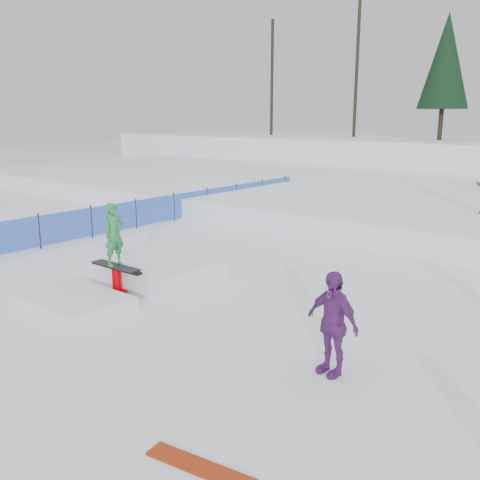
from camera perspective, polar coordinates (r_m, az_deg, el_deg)
The scene contains 6 objects.
ground at distance 11.96m, azimuth -7.96°, elevation -6.50°, with size 120.00×120.00×0.00m, color white.
snow_midrise at distance 25.30m, azimuth 19.47°, elevation 4.24°, with size 50.00×18.00×0.80m, color white.
safety_fence at distance 20.81m, azimuth -7.06°, elevation 3.53°, with size 0.05×16.00×1.10m.
spectator_purple at distance 8.54m, azimuth 9.80°, elevation -8.72°, with size 0.99×0.41×1.69m, color #622675.
loose_board_red at distance 6.76m, azimuth -4.33°, elevation -22.97°, with size 1.40×0.28×0.03m, color maroon.
jib_rail_feature at distance 12.88m, azimuth -10.99°, elevation -3.75°, with size 2.60×4.40×2.11m.
Camera 1 is at (8.29, -7.63, 4.00)m, focal length 40.00 mm.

